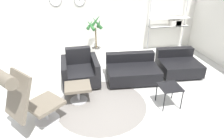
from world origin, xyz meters
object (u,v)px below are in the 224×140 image
at_px(ottoman, 78,89).
at_px(side_table, 170,89).
at_px(potted_plant, 96,41).
at_px(shelf_unit, 172,23).
at_px(couch_low, 132,71).
at_px(lounge_chair, 26,96).
at_px(couch_second, 178,65).
at_px(armchair_red, 80,72).

relative_size(ottoman, side_table, 1.21).
relative_size(potted_plant, shelf_unit, 0.64).
xyz_separation_m(ottoman, couch_low, (1.35, 0.67, -0.06)).
height_order(lounge_chair, ottoman, lounge_chair).
distance_m(ottoman, couch_low, 1.51).
bearing_deg(shelf_unit, couch_second, -108.94).
bearing_deg(shelf_unit, side_table, -116.35).
bearing_deg(couch_low, shelf_unit, -132.01).
relative_size(lounge_chair, shelf_unit, 0.59).
bearing_deg(couch_low, potted_plant, -61.81).
xyz_separation_m(side_table, shelf_unit, (1.43, 2.89, 0.52)).
bearing_deg(side_table, ottoman, 163.86).
relative_size(couch_low, side_table, 3.03).
relative_size(couch_low, shelf_unit, 0.65).
bearing_deg(ottoman, lounge_chair, -140.43).
xyz_separation_m(couch_second, side_table, (-0.86, -1.24, 0.16)).
distance_m(armchair_red, potted_plant, 1.60).
bearing_deg(shelf_unit, ottoman, -143.12).
bearing_deg(couch_low, ottoman, 31.06).
distance_m(side_table, shelf_unit, 3.26).
distance_m(lounge_chair, ottoman, 1.12).
height_order(couch_low, side_table, couch_low).
height_order(lounge_chair, shelf_unit, shelf_unit).
distance_m(ottoman, couch_second, 2.71).
height_order(lounge_chair, side_table, lounge_chair).
xyz_separation_m(lounge_chair, side_table, (2.56, 0.17, -0.29)).
bearing_deg(armchair_red, side_table, 141.21).
bearing_deg(side_table, couch_low, 108.65).
bearing_deg(potted_plant, shelf_unit, 3.41).
bearing_deg(side_table, couch_second, 55.09).
relative_size(ottoman, armchair_red, 0.58).
bearing_deg(armchair_red, shelf_unit, -153.53).
relative_size(lounge_chair, armchair_red, 1.32).
height_order(ottoman, side_table, side_table).
height_order(lounge_chair, armchair_red, lounge_chair).
distance_m(lounge_chair, shelf_unit, 5.02).
bearing_deg(lounge_chair, shelf_unit, 87.88).
distance_m(ottoman, side_table, 1.82).
relative_size(lounge_chair, potted_plant, 0.93).
xyz_separation_m(ottoman, armchair_red, (0.10, 0.75, 0.00)).
height_order(side_table, potted_plant, potted_plant).
xyz_separation_m(ottoman, potted_plant, (0.67, 2.23, 0.22)).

